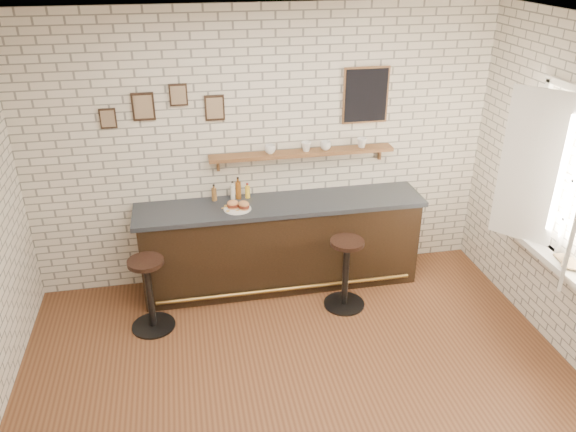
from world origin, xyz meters
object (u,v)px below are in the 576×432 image
Objects in this scene: ciabatta_sandwich at (238,205)px; book_upper at (562,261)px; shelf_cup_d at (362,143)px; sandwich_plate at (237,209)px; shelf_cup_a at (270,149)px; shelf_cup_b at (306,147)px; bar_stool_right at (346,271)px; condiment_bottle_yellow at (248,192)px; shelf_cup_c at (326,146)px; bitters_bottle_brown at (214,194)px; bar_counter at (281,244)px; bitters_bottle_amber at (238,190)px; book_lower at (559,261)px; bitters_bottle_white at (233,192)px; bar_stool_left at (149,292)px.

book_upper is (2.72, -1.52, -0.10)m from ciabatta_sandwich.
ciabatta_sandwich is 2.28× the size of shelf_cup_d.
shelf_cup_a is at bearing 34.48° from sandwich_plate.
shelf_cup_a is at bearing 111.34° from shelf_cup_b.
condiment_bottle_yellow is at bearing 140.41° from bar_stool_right.
shelf_cup_c reaches higher than book_upper.
sandwich_plate is 0.35m from bitters_bottle_brown.
ciabatta_sandwich reaches higher than sandwich_plate.
bitters_bottle_amber is at bearing 155.16° from bar_counter.
shelf_cup_c is (1.22, 0.00, 0.46)m from bitters_bottle_brown.
book_lower is (1.67, -1.00, 0.52)m from bar_stool_right.
book_lower reaches higher than bar_stool_right.
ciabatta_sandwich is 1.14m from shelf_cup_c.
ciabatta_sandwich reaches higher than bar_stool_right.
shelf_cup_a is at bearing 0.25° from bitters_bottle_white.
bar_stool_right is at bearing -24.57° from sandwich_plate.
condiment_bottle_yellow reaches higher than book_lower.
bitters_bottle_white is at bearing -175.54° from shelf_cup_d.
bar_counter is 28.19× the size of shelf_cup_d.
shelf_cup_a is at bearing -175.61° from shelf_cup_d.
ciabatta_sandwich is 0.28m from bitters_bottle_white.
ciabatta_sandwich is 3.11m from book_upper.
shelf_cup_d is at bearing -68.66° from shelf_cup_b.
ciabatta_sandwich is 2.11× the size of shelf_cup_c.
book_lower is at bearing -15.32° from bar_stool_left.
bitters_bottle_white is 1.74× the size of shelf_cup_a.
ciabatta_sandwich is 1.09× the size of book_lower.
ciabatta_sandwich reaches higher than book_lower.
bar_stool_right is at bearing -24.79° from ciabatta_sandwich.
condiment_bottle_yellow reaches higher than book_upper.
condiment_bottle_yellow reaches higher than bar_counter.
bar_stool_right is (2.01, -0.01, 0.00)m from bar_stool_left.
bar_stool_right is 1.40m from shelf_cup_d.
condiment_bottle_yellow is at bearing 148.91° from bar_counter.
bar_counter is 1.53m from bar_stool_left.
book_upper is at bearing -118.62° from shelf_cup_c.
bitters_bottle_brown is 1.64× the size of shelf_cup_d.
bitters_bottle_amber is 0.10m from condiment_bottle_yellow.
book_lower is (1.32, -1.76, -0.61)m from shelf_cup_d.
shelf_cup_d is (2.36, 0.75, 1.13)m from bar_stool_left.
bitters_bottle_amber is at bearing 172.71° from shelf_cup_a.
sandwich_plate is at bearing -171.21° from bar_counter.
bitters_bottle_brown is 0.36m from condiment_bottle_yellow.
bitters_bottle_brown is 1.62m from bar_stool_right.
shelf_cup_a is 3.00m from book_upper.
shelf_cup_a reaches higher than bitters_bottle_white.
bar_counter is at bearing 21.06° from bar_stool_left.
shelf_cup_d is at bearing 17.61° from bar_stool_left.
bitters_bottle_amber reaches higher than book_upper.
bitters_bottle_white is 0.82× the size of bitters_bottle_amber.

